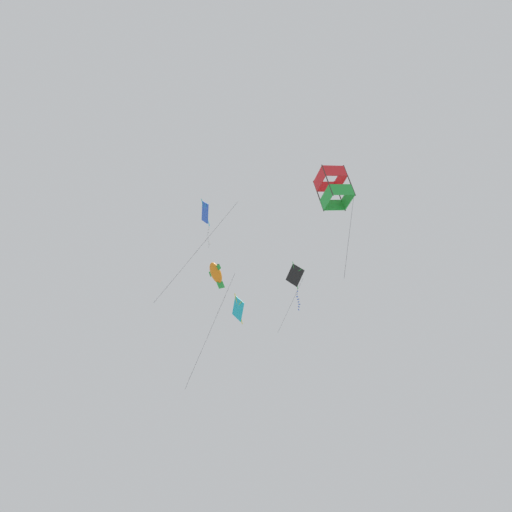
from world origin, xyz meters
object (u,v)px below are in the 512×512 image
object	(u,v)px
kite_diamond_near_left	(205,213)
kite_fish_upper_right	(216,273)
kite_diamond_far_centre	(295,276)
kite_box_mid_left	(334,188)
kite_diamond_low_drifter	(238,309)

from	to	relation	value
kite_diamond_near_left	kite_fish_upper_right	size ratio (longest dim) A/B	1.10
kite_fish_upper_right	kite_diamond_far_centre	bearing A→B (deg)	109.93
kite_diamond_near_left	kite_fish_upper_right	bearing A→B (deg)	29.51
kite_diamond_far_centre	kite_box_mid_left	bearing A→B (deg)	-46.83
kite_diamond_near_left	kite_fish_upper_right	xyz separation A→B (m)	(-1.19, -0.09, -5.34)
kite_diamond_near_left	kite_box_mid_left	size ratio (longest dim) A/B	1.24
kite_diamond_far_centre	kite_diamond_low_drifter	bearing A→B (deg)	-142.31
kite_fish_upper_right	kite_box_mid_left	distance (m)	9.27
kite_fish_upper_right	kite_box_mid_left	bearing A→B (deg)	15.86
kite_diamond_near_left	kite_diamond_far_centre	xyz separation A→B (m)	(-1.86, -10.24, -0.53)
kite_fish_upper_right	kite_diamond_low_drifter	world-z (taller)	kite_diamond_low_drifter
kite_fish_upper_right	kite_diamond_far_centre	size ratio (longest dim) A/B	1.30
kite_diamond_low_drifter	kite_box_mid_left	xyz separation A→B (m)	(-12.37, 8.95, 0.39)
kite_diamond_near_left	kite_diamond_low_drifter	distance (m)	8.90
kite_fish_upper_right	kite_diamond_low_drifter	xyz separation A→B (m)	(3.43, -7.72, 1.73)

